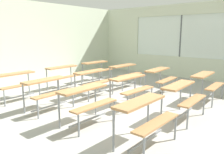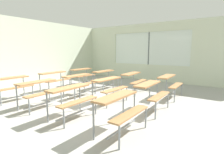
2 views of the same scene
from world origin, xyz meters
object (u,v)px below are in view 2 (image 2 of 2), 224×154
object	(u,v)px
desk_bench_r2c2	(105,75)
desk_bench_r3c2	(83,73)
desk_bench_r0c1	(152,90)
desk_bench_r3c1	(55,77)
desk_bench_r2c1	(79,80)
desk_bench_r0c2	(170,81)
desk_bench_r1c0	(72,95)
desk_bench_r0c0	(121,105)
desk_bench_r2c0	(39,88)
desk_bench_r3c0	(12,83)
desk_bench_r1c2	(134,78)
desk_bench_r1c1	(110,84)

from	to	relation	value
desk_bench_r2c2	desk_bench_r3c2	xyz separation A→B (m)	(0.02, 1.36, 0.00)
desk_bench_r0c1	desk_bench_r3c1	xyz separation A→B (m)	(0.01, 4.06, 0.00)
desk_bench_r2c1	desk_bench_r2c2	xyz separation A→B (m)	(1.56, 0.03, 0.00)
desk_bench_r0c2	desk_bench_r3c1	distance (m)	4.35
desk_bench_r2c2	desk_bench_r0c1	bearing A→B (deg)	-117.35
desk_bench_r0c2	desk_bench_r1c0	world-z (taller)	same
desk_bench_r3c2	desk_bench_r0c0	bearing A→B (deg)	-125.22
desk_bench_r2c0	desk_bench_r3c0	xyz separation A→B (m)	(-0.07, 1.38, 0.00)
desk_bench_r3c1	desk_bench_r0c2	bearing A→B (deg)	-68.74
desk_bench_r0c0	desk_bench_r2c1	size ratio (longest dim) A/B	1.00
desk_bench_r0c0	desk_bench_r1c2	xyz separation A→B (m)	(3.11, 1.38, 0.00)
desk_bench_r3c1	desk_bench_r3c2	distance (m)	1.57
desk_bench_r0c1	desk_bench_r2c1	size ratio (longest dim) A/B	1.01
desk_bench_r2c1	desk_bench_r3c2	size ratio (longest dim) A/B	0.98
desk_bench_r0c2	desk_bench_r2c2	xyz separation A→B (m)	(-0.07, 2.69, 0.00)
desk_bench_r1c0	desk_bench_r1c2	bearing A→B (deg)	0.38
desk_bench_r0c2	desk_bench_r2c1	xyz separation A→B (m)	(-1.63, 2.66, 0.00)
desk_bench_r1c2	desk_bench_r0c2	bearing A→B (deg)	-90.04
desk_bench_r2c0	desk_bench_r0c0	bearing A→B (deg)	-91.27
desk_bench_r2c1	desk_bench_r1c2	bearing A→B (deg)	-39.96
desk_bench_r1c0	desk_bench_r1c1	distance (m)	1.54
desk_bench_r3c0	desk_bench_r2c0	bearing A→B (deg)	-87.57
desk_bench_r0c1	desk_bench_r1c0	distance (m)	2.05
desk_bench_r2c0	desk_bench_r3c1	size ratio (longest dim) A/B	1.01
desk_bench_r0c2	desk_bench_r2c2	bearing A→B (deg)	89.87
desk_bench_r2c1	desk_bench_r3c2	world-z (taller)	same
desk_bench_r1c0	desk_bench_r2c1	size ratio (longest dim) A/B	1.00
desk_bench_r1c0	desk_bench_r2c0	size ratio (longest dim) A/B	0.99
desk_bench_r0c0	desk_bench_r3c2	distance (m)	5.15
desk_bench_r1c1	desk_bench_r2c0	world-z (taller)	same
desk_bench_r0c2	desk_bench_r3c1	xyz separation A→B (m)	(-1.62, 4.04, 0.00)
desk_bench_r1c1	desk_bench_r3c1	xyz separation A→B (m)	(0.02, 2.70, 0.00)
desk_bench_r3c1	desk_bench_r0c0	bearing A→B (deg)	-111.54
desk_bench_r0c2	desk_bench_r3c1	bearing A→B (deg)	110.28
desk_bench_r3c2	desk_bench_r1c2	bearing A→B (deg)	-88.15
desk_bench_r1c0	desk_bench_r2c1	world-z (taller)	same
desk_bench_r0c1	desk_bench_r2c1	bearing A→B (deg)	88.52
desk_bench_r1c0	desk_bench_r2c0	world-z (taller)	same
desk_bench_r1c2	desk_bench_r2c1	size ratio (longest dim) A/B	1.02
desk_bench_r1c0	desk_bench_r0c0	bearing A→B (deg)	-89.99
desk_bench_r0c0	desk_bench_r2c1	bearing A→B (deg)	60.69
desk_bench_r1c1	desk_bench_r2c0	bearing A→B (deg)	142.72
desk_bench_r1c0	desk_bench_r1c2	distance (m)	3.12
desk_bench_r1c0	desk_bench_r1c1	bearing A→B (deg)	0.49
desk_bench_r0c1	desk_bench_r1c1	world-z (taller)	same
desk_bench_r0c1	desk_bench_r3c2	size ratio (longest dim) A/B	0.99
desk_bench_r1c0	desk_bench_r3c1	bearing A→B (deg)	60.05
desk_bench_r0c2	desk_bench_r2c0	world-z (taller)	same
desk_bench_r3c2	desk_bench_r3c0	bearing A→B (deg)	-177.20
desk_bench_r0c0	desk_bench_r2c0	size ratio (longest dim) A/B	0.99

